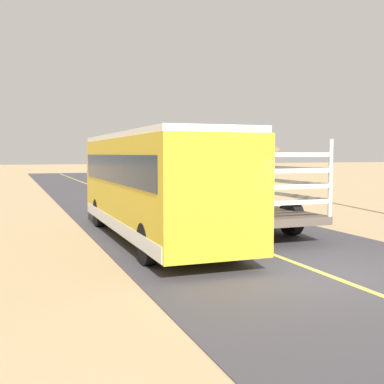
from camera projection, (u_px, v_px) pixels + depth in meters
ground_plane at (321, 274)px, 10.71m from camera, size 240.00×240.00×0.00m
road_surface at (321, 273)px, 10.71m from camera, size 8.00×120.00×0.02m
road_centre_line at (321, 273)px, 10.71m from camera, size 0.16×117.60×0.00m
livestock_truck at (207, 175)px, 19.42m from camera, size 2.53×9.70×3.02m
bus at (154, 183)px, 14.76m from camera, size 2.54×10.00×3.21m
car_far at (126, 173)px, 38.70m from camera, size 1.90×4.62×1.93m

